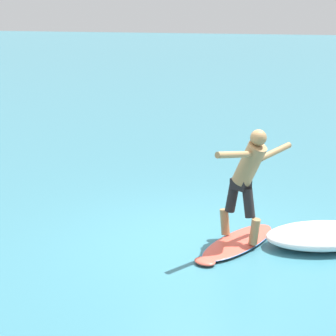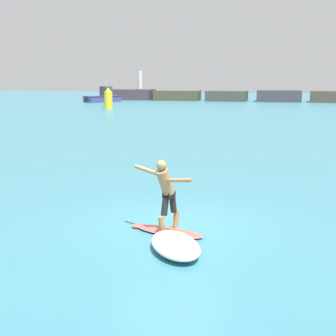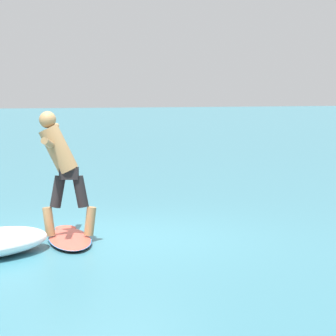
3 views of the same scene
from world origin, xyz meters
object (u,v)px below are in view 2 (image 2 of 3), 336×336
fishing_boat_near_jetty (104,97)px  channel_marker_buoy (108,99)px  surfer (166,189)px  surfboard (168,231)px

fishing_boat_near_jetty → channel_marker_buoy: 15.49m
surfer → channel_marker_buoy: channel_marker_buoy is taller
surfboard → channel_marker_buoy: 44.73m
surfboard → fishing_boat_near_jetty: 60.21m
fishing_boat_near_jetty → channel_marker_buoy: bearing=-65.0°
surfer → fishing_boat_near_jetty: fishing_boat_near_jetty is taller
surfboard → surfer: bearing=-95.3°
surfboard → surfer: size_ratio=1.14×
surfboard → surfer: surfer is taller
fishing_boat_near_jetty → channel_marker_buoy: fishing_boat_near_jetty is taller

